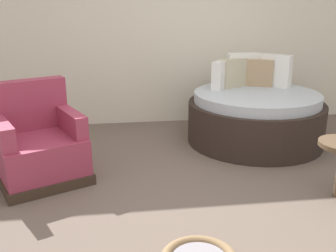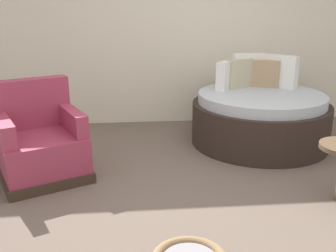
# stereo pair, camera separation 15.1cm
# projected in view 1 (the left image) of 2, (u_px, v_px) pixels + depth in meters

# --- Properties ---
(ground_plane) EXTENTS (8.00, 8.00, 0.02)m
(ground_plane) POSITION_uv_depth(u_px,v_px,m) (197.00, 203.00, 3.38)
(ground_plane) COLOR #66564C
(back_wall) EXTENTS (8.00, 0.12, 2.80)m
(back_wall) POSITION_uv_depth(u_px,v_px,m) (162.00, 23.00, 5.35)
(back_wall) COLOR silver
(back_wall) RESTS_ON ground_plane
(round_daybed) EXTENTS (1.65, 1.65, 1.05)m
(round_daybed) POSITION_uv_depth(u_px,v_px,m) (255.00, 115.00, 4.80)
(round_daybed) COLOR #2D231E
(round_daybed) RESTS_ON ground_plane
(red_armchair) EXTENTS (1.06, 1.06, 0.94)m
(red_armchair) POSITION_uv_depth(u_px,v_px,m) (38.00, 146.00, 3.77)
(red_armchair) COLOR #38281E
(red_armchair) RESTS_ON ground_plane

